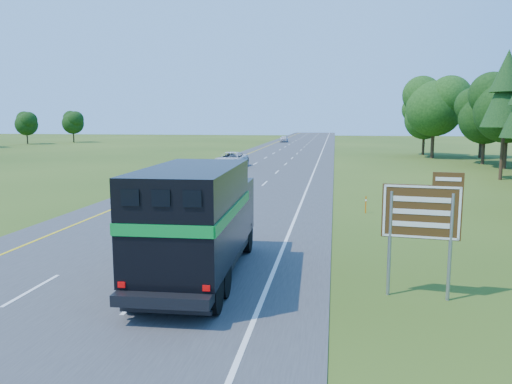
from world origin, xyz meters
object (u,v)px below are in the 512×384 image
horse_truck (198,219)px  exit_sign (422,217)px  far_car (284,139)px  white_suv (231,160)px

horse_truck → exit_sign: (7.10, -0.64, 0.41)m
horse_truck → exit_sign: size_ratio=2.28×
far_car → exit_sign: bearing=-83.6°
horse_truck → exit_sign: horse_truck is taller
white_suv → exit_sign: 41.53m
far_car → white_suv: bearing=-91.6°
horse_truck → white_suv: size_ratio=1.47×
white_suv → far_car: bearing=94.8°
white_suv → far_car: (-0.17, 59.78, -0.10)m
far_car → horse_truck: bearing=-87.6°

